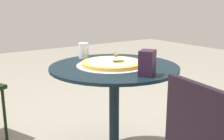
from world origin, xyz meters
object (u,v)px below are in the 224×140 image
patio_table (114,94)px  pizza_on_tray (112,63)px  napkin_dispenser (147,63)px  pizza_server (116,56)px  drinking_cup (84,50)px

patio_table → pizza_on_tray: 0.21m
napkin_dispenser → patio_table: bearing=56.0°
pizza_on_tray → pizza_server: (0.06, 0.03, 0.03)m
patio_table → napkin_dispenser: 0.40m
pizza_server → drinking_cup: (-0.08, 0.29, 0.01)m
pizza_server → drinking_cup: 0.30m
pizza_on_tray → napkin_dispenser: (0.01, -0.32, 0.06)m
drinking_cup → patio_table: bearing=-83.5°
patio_table → pizza_on_tray: size_ratio=1.82×
pizza_on_tray → pizza_server: 0.07m
patio_table → pizza_server: size_ratio=3.97×
pizza_server → pizza_on_tray: bearing=-152.6°
pizza_server → patio_table: bearing=-139.7°
pizza_server → napkin_dispenser: 0.35m
patio_table → napkin_dispenser: size_ratio=5.87×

